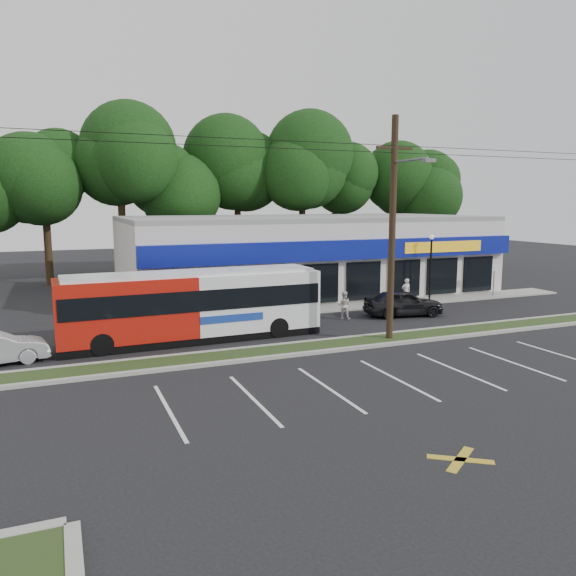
{
  "coord_description": "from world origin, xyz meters",
  "views": [
    {
      "loc": [
        -10.88,
        -20.36,
        6.24
      ],
      "look_at": [
        -0.37,
        5.0,
        2.06
      ],
      "focal_mm": 35.0,
      "sensor_mm": 36.0,
      "label": 1
    }
  ],
  "objects_px": {
    "utility_pole": "(390,222)",
    "lamp_post": "(431,260)",
    "pedestrian_b": "(344,305)",
    "metrobus": "(193,304)",
    "car_dark": "(403,303)",
    "sign_post": "(494,274)",
    "pedestrian_a": "(406,291)"
  },
  "relations": [
    {
      "from": "utility_pole",
      "to": "sign_post",
      "type": "relative_size",
      "value": 22.47
    },
    {
      "from": "lamp_post",
      "to": "car_dark",
      "type": "distance_m",
      "value": 5.7
    },
    {
      "from": "pedestrian_a",
      "to": "pedestrian_b",
      "type": "bearing_deg",
      "value": 27.37
    },
    {
      "from": "sign_post",
      "to": "car_dark",
      "type": "height_order",
      "value": "sign_post"
    },
    {
      "from": "lamp_post",
      "to": "sign_post",
      "type": "xyz_separation_m",
      "value": [
        5.0,
        -0.23,
        -1.12
      ]
    },
    {
      "from": "utility_pole",
      "to": "car_dark",
      "type": "distance_m",
      "value": 7.64
    },
    {
      "from": "lamp_post",
      "to": "pedestrian_b",
      "type": "distance_m",
      "value": 8.4
    },
    {
      "from": "sign_post",
      "to": "pedestrian_b",
      "type": "relative_size",
      "value": 1.46
    },
    {
      "from": "lamp_post",
      "to": "pedestrian_b",
      "type": "bearing_deg",
      "value": -159.99
    },
    {
      "from": "metrobus",
      "to": "sign_post",
      "type": "bearing_deg",
      "value": 9.54
    },
    {
      "from": "metrobus",
      "to": "pedestrian_b",
      "type": "distance_m",
      "value": 8.75
    },
    {
      "from": "pedestrian_b",
      "to": "sign_post",
      "type": "bearing_deg",
      "value": -136.37
    },
    {
      "from": "pedestrian_b",
      "to": "lamp_post",
      "type": "bearing_deg",
      "value": -127.82
    },
    {
      "from": "utility_pole",
      "to": "car_dark",
      "type": "height_order",
      "value": "utility_pole"
    },
    {
      "from": "metrobus",
      "to": "car_dark",
      "type": "relative_size",
      "value": 2.73
    },
    {
      "from": "lamp_post",
      "to": "pedestrian_b",
      "type": "height_order",
      "value": "lamp_post"
    },
    {
      "from": "lamp_post",
      "to": "metrobus",
      "type": "xyz_separation_m",
      "value": [
        -16.26,
        -4.3,
        -0.99
      ]
    },
    {
      "from": "lamp_post",
      "to": "car_dark",
      "type": "xyz_separation_m",
      "value": [
        -4.22,
        -3.3,
        -1.93
      ]
    },
    {
      "from": "metrobus",
      "to": "pedestrian_b",
      "type": "xyz_separation_m",
      "value": [
        8.57,
        1.5,
        -0.92
      ]
    },
    {
      "from": "car_dark",
      "to": "sign_post",
      "type": "bearing_deg",
      "value": -61.18
    },
    {
      "from": "utility_pole",
      "to": "car_dark",
      "type": "xyz_separation_m",
      "value": [
        3.95,
        4.57,
        -4.67
      ]
    },
    {
      "from": "utility_pole",
      "to": "lamp_post",
      "type": "bearing_deg",
      "value": 43.95
    },
    {
      "from": "metrobus",
      "to": "pedestrian_b",
      "type": "relative_size",
      "value": 7.79
    },
    {
      "from": "sign_post",
      "to": "car_dark",
      "type": "xyz_separation_m",
      "value": [
        -9.22,
        -3.07,
        -0.81
      ]
    },
    {
      "from": "sign_post",
      "to": "utility_pole",
      "type": "bearing_deg",
      "value": -149.85
    },
    {
      "from": "utility_pole",
      "to": "lamp_post",
      "type": "distance_m",
      "value": 11.67
    },
    {
      "from": "lamp_post",
      "to": "metrobus",
      "type": "height_order",
      "value": "lamp_post"
    },
    {
      "from": "lamp_post",
      "to": "metrobus",
      "type": "relative_size",
      "value": 0.36
    },
    {
      "from": "lamp_post",
      "to": "pedestrian_a",
      "type": "height_order",
      "value": "lamp_post"
    },
    {
      "from": "car_dark",
      "to": "pedestrian_a",
      "type": "relative_size",
      "value": 2.7
    },
    {
      "from": "lamp_post",
      "to": "pedestrian_a",
      "type": "distance_m",
      "value": 2.75
    },
    {
      "from": "lamp_post",
      "to": "pedestrian_a",
      "type": "xyz_separation_m",
      "value": [
        -2.0,
        -0.3,
        -1.86
      ]
    }
  ]
}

